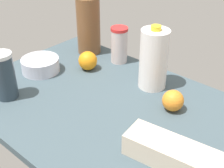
{
  "coord_description": "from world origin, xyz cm",
  "views": [
    {
      "loc": [
        64.16,
        -72.18,
        71.96
      ],
      "look_at": [
        0.0,
        0.0,
        13.0
      ],
      "focal_mm": 50.0,
      "sensor_mm": 36.0,
      "label": 1
    }
  ],
  "objects": [
    {
      "name": "chocolate_milk_jug",
      "position": [
        -40.73,
        28.47,
        17.09
      ],
      "size": [
        11.46,
        11.46,
        29.74
      ],
      "color": "brown",
      "rests_on": "countertop"
    },
    {
      "name": "countertop",
      "position": [
        0.0,
        0.0,
        1.5
      ],
      "size": [
        120.0,
        76.0,
        3.0
      ],
      "primitive_type": "cube",
      "color": "#3F5159",
      "rests_on": "ground"
    },
    {
      "name": "milk_jug",
      "position": [
        2.47,
        22.35,
        15.52
      ],
      "size": [
        11.47,
        11.47,
        26.61
      ],
      "color": "white",
      "rests_on": "countertop"
    },
    {
      "name": "orange_near_front",
      "position": [
        -27.95,
        14.88,
        7.29
      ],
      "size": [
        8.59,
        8.59,
        8.59
      ],
      "primitive_type": "sphere",
      "color": "orange",
      "rests_on": "countertop"
    },
    {
      "name": "shaker_bottle",
      "position": [
        -35.42,
        -22.37,
        12.54
      ],
      "size": [
        8.65,
        8.65,
        18.99
      ],
      "color": "#2A3944",
      "rests_on": "countertop"
    },
    {
      "name": "mixing_bowl",
      "position": [
        -42.58,
        -0.69,
        6.13
      ],
      "size": [
        16.87,
        16.87,
        6.25
      ],
      "primitive_type": "cylinder",
      "color": "silver",
      "rests_on": "countertop"
    },
    {
      "name": "orange_by_jug",
      "position": [
        18.06,
        13.51,
        7.02
      ],
      "size": [
        8.05,
        8.05,
        8.05
      ],
      "primitive_type": "sphere",
      "color": "orange",
      "rests_on": "countertop"
    },
    {
      "name": "egg_carton",
      "position": [
        32.84,
        -9.91,
        6.64
      ],
      "size": [
        30.57,
        13.91,
        7.28
      ],
      "primitive_type": "cube",
      "rotation": [
        0.0,
        0.0,
        0.14
      ],
      "color": "beige",
      "rests_on": "countertop"
    },
    {
      "name": "tumbler_cup",
      "position": [
        -22.42,
        30.28,
        11.63
      ],
      "size": [
        8.04,
        8.04,
        17.19
      ],
      "color": "beige",
      "rests_on": "countertop"
    }
  ]
}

